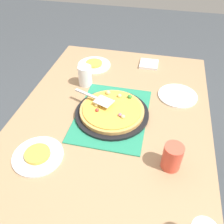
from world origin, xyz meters
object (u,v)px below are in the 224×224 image
at_px(served_slice_right, 94,63).
at_px(plate_side, 178,96).
at_px(served_slice_left, 37,154).
at_px(cup_corner, 85,76).
at_px(pizza_server, 96,98).
at_px(pizza, 112,110).
at_px(napkin_stack, 149,64).
at_px(cup_near, 172,157).
at_px(pizza_pan, 112,113).
at_px(plate_near_left, 38,156).
at_px(plate_far_right, 94,65).

bearing_deg(served_slice_right, plate_side, 68.56).
height_order(plate_side, served_slice_right, served_slice_right).
height_order(plate_side, served_slice_left, served_slice_left).
distance_m(cup_corner, pizza_server, 0.24).
distance_m(plate_side, cup_corner, 0.55).
bearing_deg(pizza, plate_side, 125.58).
relative_size(cup_corner, napkin_stack, 1.00).
distance_m(cup_near, napkin_stack, 0.82).
bearing_deg(pizza_server, pizza_pan, 69.16).
xyz_separation_m(served_slice_right, napkin_stack, (-0.09, 0.36, -0.01)).
height_order(plate_near_left, cup_near, cup_near).
bearing_deg(plate_far_right, plate_side, 68.56).
height_order(served_slice_left, served_slice_right, same).
distance_m(plate_near_left, cup_corner, 0.57).
distance_m(pizza, napkin_stack, 0.56).
bearing_deg(cup_near, plate_far_right, -143.03).
bearing_deg(plate_near_left, pizza_pan, 142.81).
distance_m(cup_corner, napkin_stack, 0.47).
xyz_separation_m(pizza, cup_near, (0.26, 0.31, 0.03)).
height_order(served_slice_left, napkin_stack, served_slice_left).
bearing_deg(pizza_server, plate_far_right, -162.02).
xyz_separation_m(pizza_server, napkin_stack, (-0.51, 0.22, -0.06)).
xyz_separation_m(plate_far_right, cup_corner, (0.22, 0.01, 0.06)).
bearing_deg(pizza, served_slice_left, -37.08).
bearing_deg(plate_side, pizza_pan, -54.28).
height_order(plate_far_right, cup_near, cup_near).
distance_m(pizza_pan, plate_side, 0.41).
relative_size(pizza_pan, plate_near_left, 1.73).
xyz_separation_m(cup_near, napkin_stack, (-0.80, -0.18, -0.05)).
xyz_separation_m(pizza, served_slice_left, (0.34, -0.25, -0.02)).
xyz_separation_m(pizza_pan, pizza, (-0.00, -0.00, 0.02)).
xyz_separation_m(plate_near_left, plate_side, (-0.57, 0.58, 0.00)).
bearing_deg(cup_near, pizza_pan, -129.78).
relative_size(pizza_server, napkin_stack, 1.92).
distance_m(plate_far_right, napkin_stack, 0.37).
xyz_separation_m(plate_side, served_slice_right, (-0.22, -0.56, 0.01)).
bearing_deg(served_slice_left, pizza_server, 156.26).
relative_size(plate_near_left, cup_near, 1.83).
bearing_deg(napkin_stack, cup_corner, -48.62).
bearing_deg(pizza_server, plate_side, 115.65).
distance_m(pizza_pan, pizza, 0.02).
distance_m(plate_far_right, cup_corner, 0.23).
relative_size(plate_far_right, pizza_server, 0.96).
height_order(pizza_pan, served_slice_right, served_slice_right).
relative_size(plate_far_right, plate_side, 1.00).
bearing_deg(served_slice_left, plate_far_right, 178.11).
height_order(plate_side, cup_near, cup_near).
bearing_deg(pizza, plate_far_right, -153.36).
height_order(served_slice_left, pizza_server, pizza_server).
distance_m(served_slice_right, cup_corner, 0.22).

